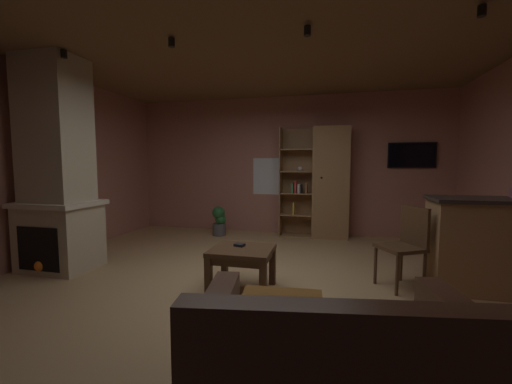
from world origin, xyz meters
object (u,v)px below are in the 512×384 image
Objects in this scene: kitchen_bar_counter at (497,245)px; coffee_table at (242,256)px; leather_couch at (341,378)px; potted_floor_plant at (219,221)px; table_book_0 at (239,245)px; wall_mounted_tv at (412,155)px; stone_fireplace at (57,176)px; bookshelf_cabinet at (326,183)px; dining_chair at (406,241)px.

coffee_table is (-2.70, -0.60, -0.14)m from kitchen_bar_counter.
leather_couch is at bearing -126.38° from kitchen_bar_counter.
potted_floor_plant is (-1.19, 2.53, -0.09)m from coffee_table.
potted_floor_plant reaches higher than table_book_0.
wall_mounted_tv reaches higher than leather_couch.
stone_fireplace is 1.76× the size of leather_couch.
wall_mounted_tv is (2.38, 3.09, 1.19)m from coffee_table.
bookshelf_cabinet is 3.07m from coffee_table.
potted_floor_plant is (-1.14, 2.46, -0.20)m from table_book_0.
potted_floor_plant reaches higher than coffee_table.
stone_fireplace is at bearing 176.95° from coffee_table.
wall_mounted_tv is (1.37, 4.78, 1.27)m from leather_couch.
potted_floor_plant is at bearing -171.22° from wall_mounted_tv.
bookshelf_cabinet is at bearing 129.23° from kitchen_bar_counter.
table_book_0 is at bearing -65.08° from potted_floor_plant.
kitchen_bar_counter is 0.87× the size of leather_couch.
stone_fireplace is 4.12m from leather_couch.
kitchen_bar_counter is 4.36m from potted_floor_plant.
leather_couch is (0.17, -4.57, -0.74)m from bookshelf_cabinet.
wall_mounted_tv is (-0.32, 2.49, 1.05)m from kitchen_bar_counter.
dining_chair is (1.78, 0.53, 0.15)m from coffee_table.
kitchen_bar_counter is 0.92m from dining_chair.
leather_couch is at bearing -59.28° from coffee_table.
coffee_table is at bearing -106.34° from bookshelf_cabinet.
dining_chair is at bearing -103.13° from wall_mounted_tv.
stone_fireplace is at bearing 178.60° from table_book_0.
dining_chair is (4.34, 0.39, -0.72)m from stone_fireplace.
kitchen_bar_counter reaches higher than potted_floor_plant.
leather_couch is 1.70× the size of dining_chair.
wall_mounted_tv reaches higher than table_book_0.
stone_fireplace is at bearing -119.68° from potted_floor_plant.
bookshelf_cabinet is 2.29× the size of dining_chair.
potted_floor_plant is 0.70× the size of wall_mounted_tv.
wall_mounted_tv reaches higher than dining_chair.
kitchen_bar_counter is 2.77m from coffee_table.
stone_fireplace is 3.00× the size of dining_chair.
wall_mounted_tv is at bearing 7.82° from bookshelf_cabinet.
table_book_0 is (-0.05, 0.07, 0.11)m from coffee_table.
stone_fireplace is at bearing -149.15° from wall_mounted_tv.
table_book_0 is (-0.89, -2.80, -0.55)m from bookshelf_cabinet.
leather_couch is 4.77m from potted_floor_plant.
leather_couch is (-1.69, -2.30, -0.21)m from kitchen_bar_counter.
potted_floor_plant is at bearing 145.99° from dining_chair.
stone_fireplace reaches higher than bookshelf_cabinet.
leather_couch is at bearing -105.96° from wall_mounted_tv.
kitchen_bar_counter is 1.64× the size of wall_mounted_tv.
table_book_0 is (2.51, -0.06, -0.75)m from stone_fireplace.
bookshelf_cabinet is 2.54× the size of wall_mounted_tv.
stone_fireplace is 2.70m from coffee_table.
leather_couch reaches higher than coffee_table.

